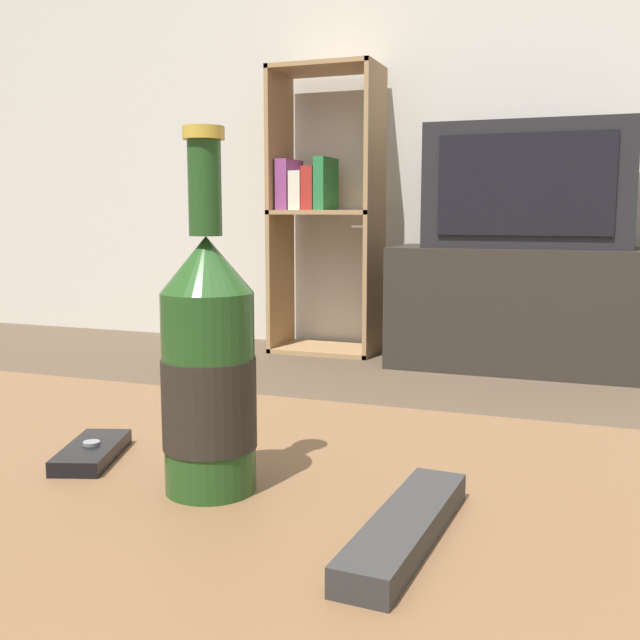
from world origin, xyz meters
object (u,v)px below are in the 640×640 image
object	(u,v)px
television	(529,186)
remote_control	(406,528)
beer_bottle	(209,369)
cell_phone	(92,452)
tv_stand	(524,309)
bookshelf	(321,205)

from	to	relation	value
television	remote_control	bearing A→B (deg)	-86.61
beer_bottle	cell_phone	world-z (taller)	beer_bottle
television	cell_phone	size ratio (longest dim) A/B	7.21
television	tv_stand	bearing A→B (deg)	90.00
tv_stand	television	size ratio (longest dim) A/B	1.35
remote_control	bookshelf	bearing A→B (deg)	114.90
beer_bottle	remote_control	bearing A→B (deg)	-13.00
television	cell_phone	bearing A→B (deg)	-93.38
television	beer_bottle	xyz separation A→B (m)	(-0.01, -2.65, -0.23)
bookshelf	tv_stand	bearing A→B (deg)	-5.04
beer_bottle	remote_control	distance (m)	0.20
television	beer_bottle	world-z (taller)	television
bookshelf	television	bearing A→B (deg)	-5.28
television	beer_bottle	size ratio (longest dim) A/B	2.76
tv_stand	television	bearing A→B (deg)	-90.00
bookshelf	remote_control	size ratio (longest dim) A/B	6.75
beer_bottle	cell_phone	bearing A→B (deg)	168.18
cell_phone	remote_control	world-z (taller)	remote_control
tv_stand	remote_control	xyz separation A→B (m)	(0.16, -2.69, 0.18)
cell_phone	remote_control	size ratio (longest dim) A/B	0.58
tv_stand	television	world-z (taller)	television
tv_stand	cell_phone	xyz separation A→B (m)	(-0.15, -2.62, 0.18)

